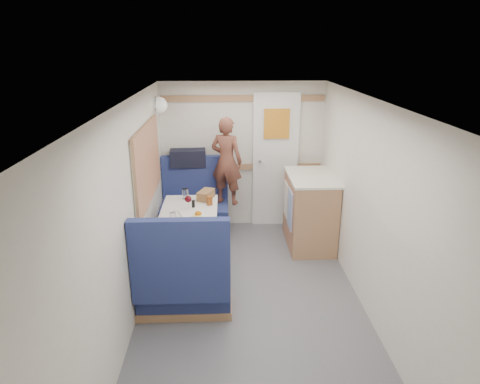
{
  "coord_description": "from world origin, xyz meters",
  "views": [
    {
      "loc": [
        -0.25,
        -3.44,
        2.46
      ],
      "look_at": [
        -0.09,
        0.9,
        0.95
      ],
      "focal_mm": 32.0,
      "sensor_mm": 36.0,
      "label": 1
    }
  ],
  "objects_px": {
    "bench_near": "(184,283)",
    "dome_light": "(159,105)",
    "galley_counter": "(309,210)",
    "pepper_grinder": "(193,204)",
    "dinette_table": "(190,222)",
    "bread_loaf": "(206,195)",
    "beer_glass": "(210,201)",
    "tray": "(192,214)",
    "bench_far": "(195,214)",
    "person": "(226,161)",
    "tumbler_left": "(173,217)",
    "duffel_bag": "(188,158)",
    "cheese_block": "(196,217)",
    "wine_glass": "(188,200)",
    "orange_fruit": "(198,214)",
    "tumbler_mid": "(185,194)"
  },
  "relations": [
    {
      "from": "bench_far",
      "to": "beer_glass",
      "type": "height_order",
      "value": "bench_far"
    },
    {
      "from": "duffel_bag",
      "to": "bread_loaf",
      "type": "distance_m",
      "value": 0.88
    },
    {
      "from": "person",
      "to": "tumbler_left",
      "type": "xyz_separation_m",
      "value": [
        -0.56,
        -1.25,
        -0.25
      ]
    },
    {
      "from": "orange_fruit",
      "to": "cheese_block",
      "type": "distance_m",
      "value": 0.04
    },
    {
      "from": "dome_light",
      "to": "orange_fruit",
      "type": "bearing_deg",
      "value": -65.99
    },
    {
      "from": "bench_far",
      "to": "cheese_block",
      "type": "xyz_separation_m",
      "value": [
        0.1,
        -1.19,
        0.46
      ]
    },
    {
      "from": "dinette_table",
      "to": "bread_loaf",
      "type": "bearing_deg",
      "value": 61.11
    },
    {
      "from": "bench_near",
      "to": "galley_counter",
      "type": "xyz_separation_m",
      "value": [
        1.47,
        1.41,
        0.17
      ]
    },
    {
      "from": "tray",
      "to": "bench_far",
      "type": "bearing_deg",
      "value": 92.7
    },
    {
      "from": "orange_fruit",
      "to": "wine_glass",
      "type": "height_order",
      "value": "wine_glass"
    },
    {
      "from": "wine_glass",
      "to": "pepper_grinder",
      "type": "height_order",
      "value": "wine_glass"
    },
    {
      "from": "tray",
      "to": "tumbler_mid",
      "type": "height_order",
      "value": "tumbler_mid"
    },
    {
      "from": "dinette_table",
      "to": "beer_glass",
      "type": "height_order",
      "value": "beer_glass"
    },
    {
      "from": "bread_loaf",
      "to": "bench_near",
      "type": "bearing_deg",
      "value": -98.42
    },
    {
      "from": "bench_far",
      "to": "wine_glass",
      "type": "height_order",
      "value": "bench_far"
    },
    {
      "from": "orange_fruit",
      "to": "bench_near",
      "type": "bearing_deg",
      "value": -101.65
    },
    {
      "from": "bench_far",
      "to": "bench_near",
      "type": "height_order",
      "value": "same"
    },
    {
      "from": "galley_counter",
      "to": "cheese_block",
      "type": "bearing_deg",
      "value": -147.47
    },
    {
      "from": "bench_near",
      "to": "dome_light",
      "type": "bearing_deg",
      "value": 102.82
    },
    {
      "from": "duffel_bag",
      "to": "beer_glass",
      "type": "distance_m",
      "value": 1.08
    },
    {
      "from": "dinette_table",
      "to": "bread_loaf",
      "type": "xyz_separation_m",
      "value": [
        0.17,
        0.32,
        0.21
      ]
    },
    {
      "from": "tray",
      "to": "wine_glass",
      "type": "xyz_separation_m",
      "value": [
        -0.05,
        0.14,
        0.11
      ]
    },
    {
      "from": "bench_far",
      "to": "tray",
      "type": "xyz_separation_m",
      "value": [
        0.05,
        -1.04,
        0.43
      ]
    },
    {
      "from": "wine_glass",
      "to": "dinette_table",
      "type": "bearing_deg",
      "value": 85.09
    },
    {
      "from": "bench_near",
      "to": "bread_loaf",
      "type": "relative_size",
      "value": 4.24
    },
    {
      "from": "bench_near",
      "to": "wine_glass",
      "type": "distance_m",
      "value": 0.99
    },
    {
      "from": "wine_glass",
      "to": "tumbler_left",
      "type": "xyz_separation_m",
      "value": [
        -0.13,
        -0.32,
        -0.07
      ]
    },
    {
      "from": "beer_glass",
      "to": "pepper_grinder",
      "type": "xyz_separation_m",
      "value": [
        -0.18,
        -0.1,
        -0.0
      ]
    },
    {
      "from": "wine_glass",
      "to": "pepper_grinder",
      "type": "bearing_deg",
      "value": 45.41
    },
    {
      "from": "person",
      "to": "cheese_block",
      "type": "distance_m",
      "value": 1.29
    },
    {
      "from": "bench_near",
      "to": "dome_light",
      "type": "height_order",
      "value": "dome_light"
    },
    {
      "from": "bench_near",
      "to": "pepper_grinder",
      "type": "bearing_deg",
      "value": 86.94
    },
    {
      "from": "dome_light",
      "to": "beer_glass",
      "type": "distance_m",
      "value": 1.37
    },
    {
      "from": "pepper_grinder",
      "to": "bench_near",
      "type": "bearing_deg",
      "value": -93.06
    },
    {
      "from": "pepper_grinder",
      "to": "bread_loaf",
      "type": "relative_size",
      "value": 0.38
    },
    {
      "from": "duffel_bag",
      "to": "orange_fruit",
      "type": "xyz_separation_m",
      "value": [
        0.21,
        -1.41,
        -0.24
      ]
    },
    {
      "from": "cheese_block",
      "to": "tumbler_left",
      "type": "bearing_deg",
      "value": -171.62
    },
    {
      "from": "tumbler_left",
      "to": "beer_glass",
      "type": "distance_m",
      "value": 0.6
    },
    {
      "from": "galley_counter",
      "to": "cheese_block",
      "type": "relative_size",
      "value": 9.27
    },
    {
      "from": "person",
      "to": "orange_fruit",
      "type": "xyz_separation_m",
      "value": [
        -0.31,
        -1.19,
        -0.25
      ]
    },
    {
      "from": "dome_light",
      "to": "wine_glass",
      "type": "bearing_deg",
      "value": -66.39
    },
    {
      "from": "galley_counter",
      "to": "pepper_grinder",
      "type": "relative_size",
      "value": 9.68
    },
    {
      "from": "dome_light",
      "to": "tumbler_mid",
      "type": "bearing_deg",
      "value": -57.65
    },
    {
      "from": "bench_far",
      "to": "bench_near",
      "type": "xyz_separation_m",
      "value": [
        0.0,
        -1.73,
        0.0
      ]
    },
    {
      "from": "dinette_table",
      "to": "tumbler_mid",
      "type": "xyz_separation_m",
      "value": [
        -0.07,
        0.34,
        0.21
      ]
    },
    {
      "from": "pepper_grinder",
      "to": "dome_light",
      "type": "bearing_deg",
      "value": 117.65
    },
    {
      "from": "dinette_table",
      "to": "cheese_block",
      "type": "bearing_deg",
      "value": -72.52
    },
    {
      "from": "tumbler_mid",
      "to": "pepper_grinder",
      "type": "bearing_deg",
      "value": -70.58
    },
    {
      "from": "duffel_bag",
      "to": "pepper_grinder",
      "type": "relative_size",
      "value": 4.93
    },
    {
      "from": "orange_fruit",
      "to": "pepper_grinder",
      "type": "distance_m",
      "value": 0.31
    }
  ]
}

